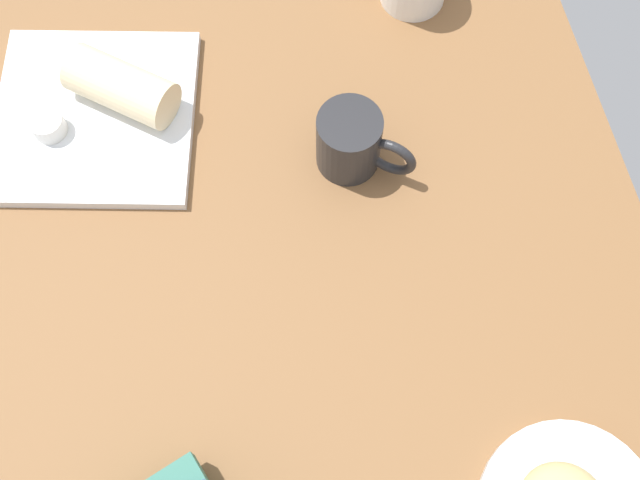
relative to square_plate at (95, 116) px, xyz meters
The scene contains 5 objects.
dining_table 35.73cm from the square_plate, 143.56° to the right, with size 110.00×90.00×4.00cm, color brown.
square_plate is the anchor object (origin of this frame).
sauce_cup 6.23cm from the square_plate, 104.05° to the left, with size 4.41×4.41×2.73cm.
breakfast_wrap 6.12cm from the square_plate, 75.95° to the right, with size 6.37×6.37×13.99cm, color beige.
second_mug 34.29cm from the square_plate, 111.97° to the right, with size 9.75×11.72×9.24cm.
Camera 1 is at (-30.30, 3.37, 96.15)cm, focal length 44.87 mm.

